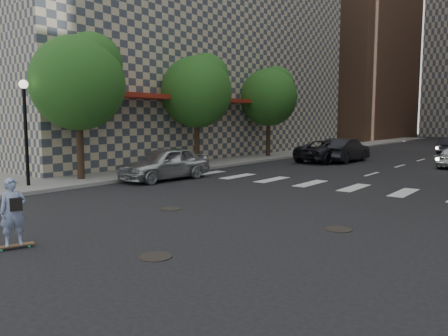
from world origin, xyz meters
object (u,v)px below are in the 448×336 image
(silver_sedan, at_px, (165,163))
(skateboarder, at_px, (13,212))
(tree_b, at_px, (199,89))
(traffic_car_a, at_px, (344,150))
(tree_c, at_px, (270,95))
(tree_a, at_px, (81,79))
(traffic_car_c, at_px, (328,151))
(lamppost, at_px, (25,117))

(silver_sedan, bearing_deg, skateboarder, -57.07)
(tree_b, bearing_deg, traffic_car_a, 55.23)
(tree_c, xyz_separation_m, skateboarder, (7.76, -23.14, -3.82))
(tree_a, height_order, tree_b, same)
(tree_b, bearing_deg, silver_sedan, -64.98)
(tree_a, height_order, traffic_car_a, tree_a)
(tree_a, bearing_deg, tree_b, 90.00)
(tree_c, relative_size, traffic_car_c, 1.27)
(tree_a, relative_size, silver_sedan, 1.44)
(silver_sedan, bearing_deg, traffic_car_a, 81.08)
(silver_sedan, bearing_deg, traffic_car_c, 83.91)
(lamppost, relative_size, tree_a, 0.65)
(tree_a, height_order, traffic_car_c, tree_a)
(silver_sedan, bearing_deg, tree_c, 105.18)
(tree_a, xyz_separation_m, traffic_car_a, (5.73, 16.25, -3.86))
(tree_c, xyz_separation_m, traffic_car_c, (4.89, -0.48, -3.92))
(lamppost, bearing_deg, tree_c, 89.86)
(skateboarder, xyz_separation_m, traffic_car_a, (-2.03, 23.39, -0.04))
(skateboarder, xyz_separation_m, traffic_car_c, (-2.87, 22.66, -0.11))
(tree_c, xyz_separation_m, traffic_car_a, (5.73, 0.25, -3.86))
(silver_sedan, height_order, traffic_car_c, silver_sedan)
(traffic_car_a, bearing_deg, traffic_car_c, 42.68)
(tree_c, relative_size, skateboarder, 4.17)
(lamppost, relative_size, tree_b, 0.65)
(silver_sedan, relative_size, traffic_car_a, 0.96)
(lamppost, distance_m, traffic_car_c, 18.95)
(lamppost, xyz_separation_m, traffic_car_c, (4.93, 18.16, -2.21))
(tree_a, bearing_deg, traffic_car_c, 72.52)
(tree_a, distance_m, tree_c, 16.00)
(traffic_car_c, bearing_deg, tree_a, 80.44)
(skateboarder, bearing_deg, silver_sedan, 136.12)
(tree_a, height_order, silver_sedan, tree_a)
(tree_b, distance_m, traffic_car_c, 9.79)
(silver_sedan, height_order, traffic_car_a, traffic_car_a)
(tree_c, bearing_deg, tree_a, -90.00)
(lamppost, bearing_deg, tree_b, 89.75)
(silver_sedan, xyz_separation_m, traffic_car_a, (3.27, 13.51, 0.01))
(skateboarder, height_order, traffic_car_c, skateboarder)
(tree_c, distance_m, skateboarder, 24.70)
(tree_b, bearing_deg, lamppost, -90.25)
(skateboarder, relative_size, silver_sedan, 0.35)
(tree_b, relative_size, tree_c, 1.00)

